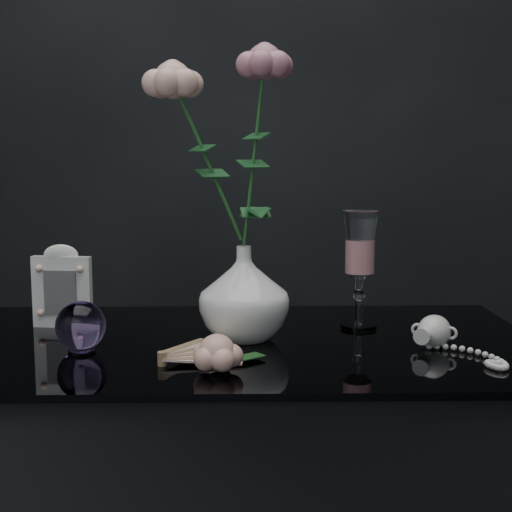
{
  "coord_description": "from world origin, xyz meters",
  "views": [
    {
      "loc": [
        0.0,
        -1.18,
        1.09
      ],
      "look_at": [
        0.02,
        -0.01,
        0.92
      ],
      "focal_mm": 50.0,
      "sensor_mm": 36.0,
      "label": 1
    }
  ],
  "objects_px": {
    "vase": "(244,293)",
    "wine_glass": "(360,270)",
    "paperweight": "(81,326)",
    "pearl_jar": "(434,330)",
    "picture_frame": "(62,286)",
    "loose_rose": "(217,353)"
  },
  "relations": [
    {
      "from": "vase",
      "to": "wine_glass",
      "type": "relative_size",
      "value": 0.75
    },
    {
      "from": "paperweight",
      "to": "pearl_jar",
      "type": "height_order",
      "value": "paperweight"
    },
    {
      "from": "picture_frame",
      "to": "loose_rose",
      "type": "bearing_deg",
      "value": -35.97
    },
    {
      "from": "picture_frame",
      "to": "vase",
      "type": "bearing_deg",
      "value": -8.22
    },
    {
      "from": "paperweight",
      "to": "loose_rose",
      "type": "distance_m",
      "value": 0.26
    },
    {
      "from": "vase",
      "to": "paperweight",
      "type": "distance_m",
      "value": 0.29
    },
    {
      "from": "picture_frame",
      "to": "loose_rose",
      "type": "relative_size",
      "value": 0.93
    },
    {
      "from": "vase",
      "to": "wine_glass",
      "type": "distance_m",
      "value": 0.24
    },
    {
      "from": "vase",
      "to": "picture_frame",
      "type": "distance_m",
      "value": 0.36
    },
    {
      "from": "picture_frame",
      "to": "pearl_jar",
      "type": "bearing_deg",
      "value": -5.14
    },
    {
      "from": "wine_glass",
      "to": "picture_frame",
      "type": "height_order",
      "value": "wine_glass"
    },
    {
      "from": "wine_glass",
      "to": "paperweight",
      "type": "height_order",
      "value": "wine_glass"
    },
    {
      "from": "picture_frame",
      "to": "pearl_jar",
      "type": "xyz_separation_m",
      "value": [
        0.67,
        -0.15,
        -0.05
      ]
    },
    {
      "from": "loose_rose",
      "to": "vase",
      "type": "bearing_deg",
      "value": 71.6
    },
    {
      "from": "picture_frame",
      "to": "paperweight",
      "type": "height_order",
      "value": "picture_frame"
    },
    {
      "from": "wine_glass",
      "to": "loose_rose",
      "type": "distance_m",
      "value": 0.39
    },
    {
      "from": "vase",
      "to": "pearl_jar",
      "type": "xyz_separation_m",
      "value": [
        0.33,
        -0.05,
        -0.05
      ]
    },
    {
      "from": "wine_glass",
      "to": "loose_rose",
      "type": "bearing_deg",
      "value": -133.28
    },
    {
      "from": "wine_glass",
      "to": "picture_frame",
      "type": "xyz_separation_m",
      "value": [
        -0.56,
        0.02,
        -0.03
      ]
    },
    {
      "from": "loose_rose",
      "to": "pearl_jar",
      "type": "bearing_deg",
      "value": 14.29
    },
    {
      "from": "loose_rose",
      "to": "picture_frame",
      "type": "bearing_deg",
      "value": 130.06
    },
    {
      "from": "vase",
      "to": "paperweight",
      "type": "height_order",
      "value": "vase"
    }
  ]
}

